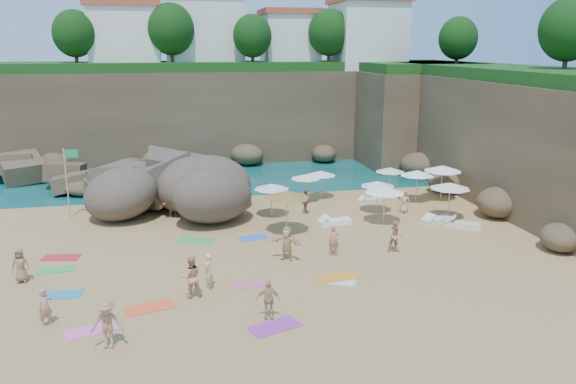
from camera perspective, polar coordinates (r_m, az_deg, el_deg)
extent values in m
plane|color=tan|center=(29.90, -2.58, -5.34)|extent=(120.00, 120.00, 0.00)
plane|color=#0C4751|center=(58.81, -7.37, 4.54)|extent=(120.00, 120.00, 0.00)
cube|color=brown|center=(53.50, -4.91, 7.93)|extent=(44.00, 8.00, 8.00)
cube|color=brown|center=(43.21, 21.27, 5.39)|extent=(8.00, 30.00, 8.00)
cube|color=brown|center=(52.72, 12.35, 7.55)|extent=(10.00, 12.00, 8.00)
cube|color=white|center=(53.86, -16.19, 14.67)|extent=(6.00, 5.00, 5.50)
cube|color=#B2472D|center=(53.97, -16.42, 17.85)|extent=(6.48, 5.40, 0.50)
cube|color=white|center=(54.86, -8.58, 15.58)|extent=(7.00, 6.00, 6.50)
cube|color=white|center=(54.95, 0.16, 14.96)|extent=(5.00, 5.00, 5.00)
cube|color=#B2472D|center=(55.04, 0.17, 17.82)|extent=(5.40, 5.40, 0.50)
cube|color=white|center=(54.95, 8.04, 15.34)|extent=(6.00, 6.00, 6.00)
cube|color=#B2472D|center=(55.09, 8.17, 18.72)|extent=(6.48, 6.48, 0.50)
sphere|color=#11380F|center=(52.30, -20.89, 14.82)|extent=(3.60, 3.60, 3.60)
sphere|color=#11380F|center=(51.76, -11.82, 15.89)|extent=(4.05, 4.05, 4.05)
sphere|color=#11380F|center=(51.30, -3.65, 15.55)|extent=(3.42, 3.42, 3.42)
sphere|color=#11380F|center=(52.78, 4.19, 15.86)|extent=(3.78, 3.78, 3.78)
sphere|color=#11380F|center=(49.65, 16.90, 14.73)|extent=(3.15, 3.15, 3.15)
sphere|color=#11380F|center=(40.09, 26.65, 14.57)|extent=(3.60, 3.60, 3.60)
cylinder|color=white|center=(59.74, -25.04, 6.35)|extent=(0.10, 0.10, 6.00)
cylinder|color=white|center=(59.42, -23.63, 6.47)|extent=(0.10, 0.10, 6.00)
cylinder|color=white|center=(59.14, -22.20, 6.57)|extent=(0.10, 0.10, 6.00)
cylinder|color=silver|center=(36.39, -21.54, 0.82)|extent=(0.09, 0.09, 4.32)
cube|color=#228A53|center=(35.96, -21.15, 3.66)|extent=(0.76, 0.07, 0.49)
cylinder|color=silver|center=(38.61, 3.36, 0.68)|extent=(0.05, 0.05, 1.82)
cone|color=white|center=(38.41, 3.38, 1.93)|extent=(2.04, 2.04, 0.31)
cylinder|color=silver|center=(34.38, -1.68, -0.93)|extent=(0.06, 0.06, 1.96)
cone|color=silver|center=(34.14, -1.69, 0.57)|extent=(2.20, 2.20, 0.33)
cylinder|color=silver|center=(38.58, 12.92, 0.49)|extent=(0.06, 0.06, 2.05)
cone|color=white|center=(38.36, 13.00, 1.90)|extent=(2.30, 2.30, 0.35)
cylinder|color=silver|center=(40.10, 10.27, 1.02)|extent=(0.05, 0.05, 1.85)
cone|color=silver|center=(39.91, 10.33, 2.24)|extent=(2.07, 2.07, 0.32)
cylinder|color=silver|center=(37.63, 1.80, 0.32)|extent=(0.05, 0.05, 1.80)
cone|color=silver|center=(37.43, 1.81, 1.59)|extent=(2.02, 2.02, 0.31)
cylinder|color=silver|center=(31.25, -0.14, -2.19)|extent=(0.07, 0.07, 2.32)
cone|color=red|center=(30.95, -0.14, -0.23)|extent=(2.61, 2.61, 0.40)
cylinder|color=silver|center=(33.49, 9.73, -1.44)|extent=(0.06, 0.06, 2.11)
cone|color=white|center=(33.22, 9.80, 0.22)|extent=(2.37, 2.37, 0.36)
cylinder|color=silver|center=(39.41, 15.35, 0.80)|extent=(0.07, 0.07, 2.27)
cone|color=white|center=(39.18, 15.45, 2.34)|extent=(2.55, 2.55, 0.39)
cylinder|color=silver|center=(35.67, 9.03, -0.57)|extent=(0.06, 0.06, 1.92)
cone|color=silver|center=(35.44, 9.09, 0.85)|extent=(2.15, 2.15, 0.33)
cylinder|color=silver|center=(35.17, 16.03, -0.99)|extent=(0.06, 0.06, 2.16)
cone|color=silver|center=(34.92, 16.15, 0.63)|extent=(2.42, 2.42, 0.37)
cube|color=silver|center=(35.61, -5.79, -1.84)|extent=(2.02, 1.39, 0.30)
cube|color=white|center=(38.85, 0.18, -0.39)|extent=(1.73, 1.09, 0.26)
cube|color=silver|center=(38.02, 8.21, -0.90)|extent=(1.65, 0.85, 0.25)
cube|color=white|center=(33.17, 4.75, -3.06)|extent=(2.07, 0.95, 0.31)
cube|color=silver|center=(34.05, 17.32, -3.21)|extent=(2.05, 1.67, 0.31)
cube|color=silver|center=(34.50, 14.91, -2.80)|extent=(2.15, 1.33, 0.32)
cube|color=teal|center=(25.94, -22.07, -9.65)|extent=(1.71, 0.92, 0.03)
cube|color=pink|center=(22.60, -19.40, -13.08)|extent=(2.00, 1.44, 0.03)
cube|color=#FC5627|center=(23.68, -13.89, -11.32)|extent=(2.07, 1.39, 0.03)
cube|color=green|center=(28.75, -22.47, -7.31)|extent=(1.73, 1.01, 0.03)
cube|color=silver|center=(25.44, 5.18, -9.06)|extent=(1.69, 1.32, 0.03)
cube|color=purple|center=(21.62, -1.37, -13.50)|extent=(2.12, 1.51, 0.03)
cube|color=red|center=(30.23, -22.09, -6.19)|extent=(1.90, 1.20, 0.03)
cube|color=blue|center=(30.92, -3.54, -4.64)|extent=(1.75, 1.21, 0.03)
cube|color=#D95473|center=(25.09, -3.85, -9.38)|extent=(1.57, 0.83, 0.03)
cube|color=orange|center=(25.85, 4.92, -8.64)|extent=(2.06, 1.29, 0.03)
cube|color=green|center=(30.83, -9.37, -4.87)|extent=(2.08, 1.63, 0.03)
imported|color=tan|center=(23.24, -23.45, -10.71)|extent=(0.65, 0.60, 1.48)
imported|color=tan|center=(23.93, -9.82, -8.47)|extent=(0.95, 0.78, 1.82)
imported|color=#E6BC82|center=(38.65, -10.15, 0.56)|extent=(1.30, 0.70, 1.92)
imported|color=#926849|center=(35.13, 1.80, -0.94)|extent=(0.88, 0.93, 1.55)
imported|color=tan|center=(35.96, 11.72, -0.94)|extent=(0.82, 0.63, 1.48)
imported|color=tan|center=(35.10, -11.60, -1.09)|extent=(1.63, 1.21, 1.74)
imported|color=#F3CF8A|center=(24.60, -8.10, -7.99)|extent=(0.57, 0.69, 1.62)
imported|color=#AB7455|center=(21.16, -17.78, -14.27)|extent=(1.24, 1.82, 0.47)
imported|color=tan|center=(22.18, -2.01, -12.25)|extent=(1.21, 1.68, 0.37)
imported|color=#8E6647|center=(27.90, -25.41, -7.87)|extent=(0.77, 1.53, 0.41)
imported|color=#DBB173|center=(27.74, -0.12, -6.46)|extent=(2.24, 2.27, 0.45)
imported|color=#C37661|center=(28.37, 4.65, -6.11)|extent=(0.75, 1.57, 0.36)
imported|color=tan|center=(29.22, 10.84, -5.44)|extent=(0.93, 1.68, 0.61)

